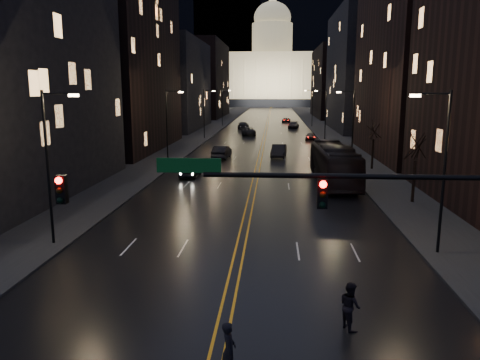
% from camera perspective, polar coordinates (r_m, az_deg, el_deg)
% --- Properties ---
extents(ground, '(900.00, 900.00, 0.00)m').
position_cam_1_polar(ground, '(17.96, -2.49, -19.18)').
color(ground, black).
rests_on(ground, ground).
extents(road, '(20.00, 320.00, 0.02)m').
position_cam_1_polar(road, '(145.71, 3.48, 7.44)').
color(road, black).
rests_on(road, ground).
extents(sidewalk_left, '(8.00, 320.00, 0.16)m').
position_cam_1_polar(sidewalk_left, '(146.55, -2.04, 7.50)').
color(sidewalk_left, black).
rests_on(sidewalk_left, ground).
extents(sidewalk_right, '(8.00, 320.00, 0.16)m').
position_cam_1_polar(sidewalk_right, '(146.20, 9.02, 7.37)').
color(sidewalk_right, black).
rests_on(sidewalk_right, ground).
extents(center_line, '(0.62, 320.00, 0.01)m').
position_cam_1_polar(center_line, '(145.71, 3.48, 7.45)').
color(center_line, orange).
rests_on(center_line, road).
extents(building_left_mid, '(12.00, 30.00, 28.00)m').
position_cam_1_polar(building_left_mid, '(73.26, -14.48, 14.57)').
color(building_left_mid, black).
rests_on(building_left_mid, ground).
extents(building_left_far, '(12.00, 34.00, 20.00)m').
position_cam_1_polar(building_left_far, '(109.83, -7.98, 11.42)').
color(building_left_far, black).
rests_on(building_left_far, ground).
extents(building_left_dist, '(12.00, 40.00, 24.00)m').
position_cam_1_polar(building_left_dist, '(157.12, -4.27, 12.07)').
color(building_left_dist, black).
rests_on(building_left_dist, ground).
extents(building_right_tall, '(12.00, 30.00, 38.00)m').
position_cam_1_polar(building_right_tall, '(68.88, 21.45, 18.61)').
color(building_right_tall, black).
rests_on(building_right_tall, ground).
extents(building_right_mid, '(12.00, 34.00, 26.00)m').
position_cam_1_polar(building_right_mid, '(109.18, 14.66, 12.75)').
color(building_right_mid, black).
rests_on(building_right_mid, ground).
extents(building_right_dist, '(12.00, 40.00, 22.00)m').
position_cam_1_polar(building_right_dist, '(156.60, 11.45, 11.52)').
color(building_right_dist, black).
rests_on(building_right_dist, ground).
extents(mountain_ridge, '(520.00, 60.00, 130.00)m').
position_cam_1_polar(mountain_ridge, '(401.17, 10.16, 18.87)').
color(mountain_ridge, black).
rests_on(mountain_ridge, ground).
extents(capitol, '(90.00, 50.00, 58.50)m').
position_cam_1_polar(capitol, '(265.55, 3.89, 12.74)').
color(capitol, black).
rests_on(capitol, ground).
extents(traffic_signal, '(17.29, 0.45, 7.00)m').
position_cam_1_polar(traffic_signal, '(16.41, 18.34, -3.41)').
color(traffic_signal, black).
rests_on(traffic_signal, ground).
extents(streetlamp_right_near, '(2.13, 0.25, 9.00)m').
position_cam_1_polar(streetlamp_right_near, '(27.23, 23.33, 1.77)').
color(streetlamp_right_near, black).
rests_on(streetlamp_right_near, ground).
extents(streetlamp_left_near, '(2.13, 0.25, 9.00)m').
position_cam_1_polar(streetlamp_left_near, '(28.68, -22.12, 2.29)').
color(streetlamp_left_near, black).
rests_on(streetlamp_left_near, ground).
extents(streetlamp_right_mid, '(2.13, 0.25, 9.00)m').
position_cam_1_polar(streetlamp_right_mid, '(56.27, 13.43, 6.69)').
color(streetlamp_right_mid, black).
rests_on(streetlamp_right_mid, ground).
extents(streetlamp_left_mid, '(2.13, 0.25, 9.00)m').
position_cam_1_polar(streetlamp_left_mid, '(56.99, -8.74, 6.92)').
color(streetlamp_left_mid, black).
rests_on(streetlamp_left_mid, ground).
extents(streetlamp_right_far, '(2.13, 0.25, 9.00)m').
position_cam_1_polar(streetlamp_right_far, '(85.97, 10.27, 8.21)').
color(streetlamp_right_far, black).
rests_on(streetlamp_right_far, ground).
extents(streetlamp_left_far, '(2.13, 0.25, 9.00)m').
position_cam_1_polar(streetlamp_left_far, '(86.44, -4.29, 8.37)').
color(streetlamp_left_far, black).
rests_on(streetlamp_left_far, ground).
extents(streetlamp_right_dist, '(2.13, 0.25, 9.00)m').
position_cam_1_polar(streetlamp_right_dist, '(115.83, 8.73, 8.94)').
color(streetlamp_right_dist, black).
rests_on(streetlamp_right_dist, ground).
extents(streetlamp_left_dist, '(2.13, 0.25, 9.00)m').
position_cam_1_polar(streetlamp_left_dist, '(116.18, -2.10, 9.06)').
color(streetlamp_left_dist, black).
rests_on(streetlamp_left_dist, ground).
extents(tree_right_mid, '(2.40, 2.40, 6.65)m').
position_cam_1_polar(tree_right_mid, '(39.30, 20.67, 3.72)').
color(tree_right_mid, black).
rests_on(tree_right_mid, ground).
extents(tree_right_far, '(2.40, 2.40, 6.65)m').
position_cam_1_polar(tree_right_far, '(54.75, 16.00, 5.87)').
color(tree_right_far, black).
rests_on(tree_right_far, ground).
extents(bus, '(3.58, 13.58, 3.76)m').
position_cam_1_polar(bus, '(46.21, 11.42, 1.89)').
color(bus, black).
rests_on(bus, ground).
extents(oncoming_car_a, '(1.99, 4.48, 1.50)m').
position_cam_1_polar(oncoming_car_a, '(49.02, -6.09, 1.22)').
color(oncoming_car_a, black).
rests_on(oncoming_car_a, ground).
extents(oncoming_car_b, '(2.25, 5.35, 1.72)m').
position_cam_1_polar(oncoming_car_b, '(62.02, -2.24, 3.43)').
color(oncoming_car_b, black).
rests_on(oncoming_car_b, ground).
extents(oncoming_car_c, '(3.24, 5.99, 1.60)m').
position_cam_1_polar(oncoming_car_c, '(93.69, 1.05, 5.97)').
color(oncoming_car_c, black).
rests_on(oncoming_car_c, ground).
extents(oncoming_car_d, '(2.38, 5.68, 1.64)m').
position_cam_1_polar(oncoming_car_d, '(108.80, 0.39, 6.68)').
color(oncoming_car_d, black).
rests_on(oncoming_car_d, ground).
extents(receding_car_a, '(2.26, 5.35, 1.72)m').
position_cam_1_polar(receding_car_a, '(63.34, 4.74, 3.56)').
color(receding_car_a, black).
rests_on(receding_car_a, ground).
extents(receding_car_b, '(2.17, 4.31, 1.41)m').
position_cam_1_polar(receding_car_b, '(85.36, 8.58, 5.29)').
color(receding_car_b, black).
rests_on(receding_car_b, ground).
extents(receding_car_c, '(2.95, 5.71, 1.58)m').
position_cam_1_polar(receding_car_c, '(110.48, 6.53, 6.67)').
color(receding_car_c, black).
rests_on(receding_car_c, ground).
extents(receding_car_d, '(2.54, 4.85, 1.30)m').
position_cam_1_polar(receding_car_d, '(130.63, 5.64, 7.28)').
color(receding_car_d, black).
rests_on(receding_car_d, ground).
extents(pedestrian_a, '(0.48, 0.70, 1.86)m').
position_cam_1_polar(pedestrian_a, '(15.73, -1.37, -19.99)').
color(pedestrian_a, black).
rests_on(pedestrian_a, ground).
extents(pedestrian_b, '(0.82, 1.04, 1.88)m').
position_cam_1_polar(pedestrian_b, '(18.88, 13.28, -14.68)').
color(pedestrian_b, black).
rests_on(pedestrian_b, ground).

